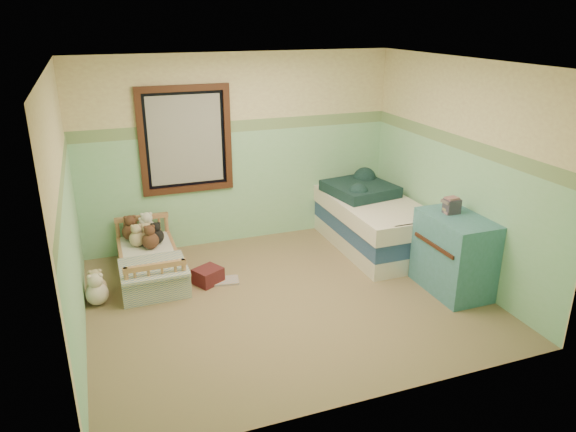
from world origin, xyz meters
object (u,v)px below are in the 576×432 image
object	(u,v)px
plush_floor_tan	(97,287)
red_pillow	(208,276)
dresser	(454,254)
floor_book	(226,281)
twin_bed_frame	(371,239)
plush_floor_cream	(97,294)
toddler_bed_frame	(151,270)

from	to	relation	value
plush_floor_tan	red_pillow	bearing A→B (deg)	-5.27
dresser	floor_book	distance (m)	2.61
twin_bed_frame	red_pillow	distance (m)	2.30
plush_floor_cream	dresser	xyz separation A→B (m)	(3.77, -1.03, 0.32)
toddler_bed_frame	plush_floor_tan	bearing A→B (deg)	-154.09
toddler_bed_frame	red_pillow	size ratio (longest dim) A/B	4.53
toddler_bed_frame	twin_bed_frame	world-z (taller)	twin_bed_frame
dresser	floor_book	bearing A→B (deg)	155.74
plush_floor_cream	plush_floor_tan	distance (m)	0.18
plush_floor_tan	dresser	distance (m)	3.97
plush_floor_tan	twin_bed_frame	distance (m)	3.50
toddler_bed_frame	dresser	bearing A→B (deg)	-25.59
floor_book	toddler_bed_frame	bearing A→B (deg)	160.79
plush_floor_tan	red_pillow	world-z (taller)	plush_floor_tan
dresser	red_pillow	distance (m)	2.80
twin_bed_frame	red_pillow	world-z (taller)	twin_bed_frame
dresser	floor_book	world-z (taller)	dresser
dresser	red_pillow	xyz separation A→B (m)	(-2.55, 1.10, -0.35)
toddler_bed_frame	plush_floor_tan	world-z (taller)	plush_floor_tan
twin_bed_frame	dresser	bearing A→B (deg)	-79.10
plush_floor_cream	plush_floor_tan	xyz separation A→B (m)	(0.00, 0.18, -0.01)
red_pillow	floor_book	xyz separation A→B (m)	(0.20, -0.04, -0.08)
twin_bed_frame	dresser	size ratio (longest dim) A/B	2.11
dresser	red_pillow	size ratio (longest dim) A/B	2.99
toddler_bed_frame	floor_book	world-z (taller)	toddler_bed_frame
dresser	twin_bed_frame	bearing A→B (deg)	100.90
toddler_bed_frame	red_pillow	xyz separation A→B (m)	(0.60, -0.41, 0.01)
twin_bed_frame	floor_book	size ratio (longest dim) A/B	6.47
toddler_bed_frame	twin_bed_frame	bearing A→B (deg)	-2.61
toddler_bed_frame	plush_floor_cream	world-z (taller)	plush_floor_cream
red_pillow	plush_floor_cream	bearing A→B (deg)	-176.96
twin_bed_frame	dresser	xyz separation A→B (m)	(0.27, -1.38, 0.33)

